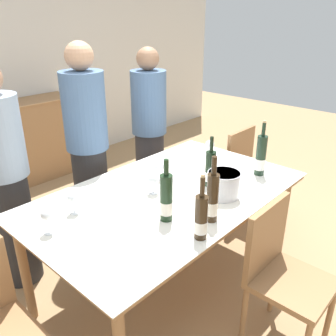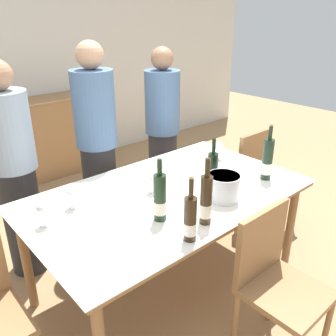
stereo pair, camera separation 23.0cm
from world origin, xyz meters
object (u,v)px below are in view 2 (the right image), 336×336
object	(u,v)px
ice_bucket	(223,186)
wine_glass_1	(162,167)
chair_near_front	(274,276)
person_guest_right	(163,134)
chair_right_end	(262,173)
dining_table	(168,201)
wine_glass_2	(153,179)
wine_bottle_0	(160,199)
sideboard_cabinet	(46,138)
wine_bottle_2	(190,220)
wine_glass_3	(42,209)
wine_glass_4	(71,194)
person_guest_left	(98,150)
person_host	(15,175)
wine_bottle_3	(206,201)
wine_glass_0	(219,147)
wine_bottle_1	(267,160)
wine_bottle_4	(212,171)

from	to	relation	value
ice_bucket	wine_glass_1	distance (m)	0.50
chair_near_front	person_guest_right	xyz separation A→B (m)	(0.64, 1.71, 0.28)
chair_near_front	chair_right_end	distance (m)	1.43
dining_table	wine_glass_2	size ratio (longest dim) A/B	13.23
wine_bottle_0	ice_bucket	bearing A→B (deg)	-9.98
chair_near_front	wine_bottle_0	bearing A→B (deg)	121.53
sideboard_cabinet	wine_bottle_0	distance (m)	2.81
wine_bottle_2	chair_right_end	size ratio (longest dim) A/B	0.42
chair_near_front	chair_right_end	world-z (taller)	chair_near_front
wine_glass_3	chair_near_front	xyz separation A→B (m)	(0.88, -0.95, -0.36)
wine_glass_3	wine_glass_4	xyz separation A→B (m)	(0.21, 0.08, -0.01)
dining_table	wine_bottle_2	distance (m)	0.58
person_guest_right	wine_glass_1	bearing A→B (deg)	-130.78
wine_bottle_0	person_guest_left	xyz separation A→B (m)	(0.22, 1.05, -0.06)
wine_glass_1	person_host	distance (m)	1.06
wine_bottle_0	wine_bottle_2	bearing A→B (deg)	-92.73
wine_bottle_3	wine_glass_0	xyz separation A→B (m)	(0.79, 0.59, -0.04)
ice_bucket	person_guest_left	xyz separation A→B (m)	(-0.24, 1.13, -0.01)
wine_bottle_1	wine_glass_2	world-z (taller)	wine_bottle_1
wine_bottle_4	person_guest_right	size ratio (longest dim) A/B	0.22
wine_bottle_0	wine_bottle_1	bearing A→B (deg)	-4.95
wine_glass_1	person_guest_left	distance (m)	0.66
wine_glass_0	person_guest_right	world-z (taller)	person_guest_right
wine_glass_3	person_host	bearing A→B (deg)	82.16
wine_bottle_0	person_guest_right	distance (m)	1.51
wine_bottle_2	wine_glass_1	distance (m)	0.76
wine_bottle_4	chair_right_end	distance (m)	1.04
wine_bottle_0	person_guest_left	bearing A→B (deg)	78.26
wine_glass_3	wine_glass_4	distance (m)	0.23
dining_table	chair_right_end	xyz separation A→B (m)	(1.23, 0.08, -0.19)
person_guest_left	ice_bucket	bearing A→B (deg)	-77.91
wine_glass_3	person_guest_left	size ratio (longest dim) A/B	0.09
wine_glass_1	chair_right_end	size ratio (longest dim) A/B	0.15
wine_glass_0	chair_near_front	bearing A→B (deg)	-121.97
ice_bucket	wine_bottle_3	xyz separation A→B (m)	(-0.29, -0.12, 0.05)
chair_right_end	wine_bottle_0	bearing A→B (deg)	-168.56
wine_bottle_2	wine_glass_3	size ratio (longest dim) A/B	2.51
wine_bottle_2	chair_right_end	distance (m)	1.64
sideboard_cabinet	chair_right_end	xyz separation A→B (m)	(1.01, -2.43, 0.04)
chair_right_end	person_host	world-z (taller)	person_host
sideboard_cabinet	ice_bucket	size ratio (longest dim) A/B	6.10
chair_right_end	wine_glass_3	bearing A→B (deg)	177.76
wine_bottle_4	wine_glass_3	bearing A→B (deg)	164.47
wine_bottle_2	wine_bottle_3	bearing A→B (deg)	18.36
person_host	person_guest_right	bearing A→B (deg)	1.25
ice_bucket	wine_glass_2	size ratio (longest dim) A/B	1.52
wine_bottle_4	wine_glass_2	distance (m)	0.41
ice_bucket	chair_near_front	distance (m)	0.61
sideboard_cabinet	chair_near_front	world-z (taller)	sideboard_cabinet
wine_bottle_4	chair_near_front	distance (m)	0.77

